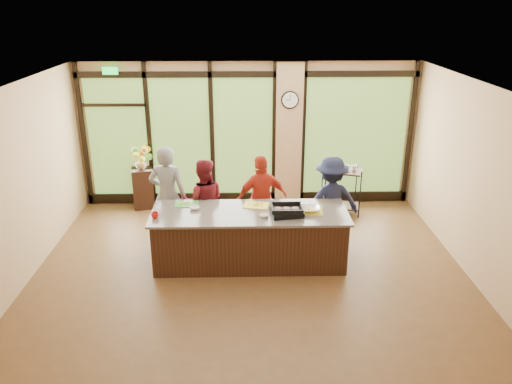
{
  "coord_description": "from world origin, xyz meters",
  "views": [
    {
      "loc": [
        -0.08,
        -7.14,
        4.17
      ],
      "look_at": [
        0.1,
        0.4,
        1.23
      ],
      "focal_mm": 35.0,
      "sensor_mm": 36.0,
      "label": 1
    }
  ],
  "objects_px": {
    "island_base": "(250,238)",
    "cook_right": "(331,201)",
    "cook_left": "(168,195)",
    "flower_stand": "(143,188)",
    "roasting_pan": "(287,212)",
    "bar_cart": "(341,185)"
  },
  "relations": [
    {
      "from": "bar_cart",
      "to": "cook_left",
      "type": "bearing_deg",
      "value": -143.49
    },
    {
      "from": "roasting_pan",
      "to": "cook_right",
      "type": "bearing_deg",
      "value": 36.68
    },
    {
      "from": "island_base",
      "to": "cook_left",
      "type": "height_order",
      "value": "cook_left"
    },
    {
      "from": "island_base",
      "to": "flower_stand",
      "type": "distance_m",
      "value": 3.31
    },
    {
      "from": "roasting_pan",
      "to": "flower_stand",
      "type": "height_order",
      "value": "roasting_pan"
    },
    {
      "from": "cook_left",
      "to": "cook_right",
      "type": "height_order",
      "value": "cook_left"
    },
    {
      "from": "cook_left",
      "to": "cook_right",
      "type": "bearing_deg",
      "value": -176.03
    },
    {
      "from": "cook_right",
      "to": "roasting_pan",
      "type": "relative_size",
      "value": 3.26
    },
    {
      "from": "roasting_pan",
      "to": "flower_stand",
      "type": "relative_size",
      "value": 0.58
    },
    {
      "from": "island_base",
      "to": "cook_right",
      "type": "distance_m",
      "value": 1.66
    },
    {
      "from": "roasting_pan",
      "to": "cook_left",
      "type": "bearing_deg",
      "value": 145.89
    },
    {
      "from": "cook_left",
      "to": "flower_stand",
      "type": "height_order",
      "value": "cook_left"
    },
    {
      "from": "flower_stand",
      "to": "bar_cart",
      "type": "height_order",
      "value": "bar_cart"
    },
    {
      "from": "cook_left",
      "to": "island_base",
      "type": "bearing_deg",
      "value": 156.17
    },
    {
      "from": "island_base",
      "to": "roasting_pan",
      "type": "bearing_deg",
      "value": -13.22
    },
    {
      "from": "cook_right",
      "to": "roasting_pan",
      "type": "bearing_deg",
      "value": 35.5
    },
    {
      "from": "cook_right",
      "to": "bar_cart",
      "type": "height_order",
      "value": "cook_right"
    },
    {
      "from": "roasting_pan",
      "to": "bar_cart",
      "type": "relative_size",
      "value": 0.47
    },
    {
      "from": "cook_right",
      "to": "roasting_pan",
      "type": "distance_m",
      "value": 1.23
    },
    {
      "from": "cook_left",
      "to": "flower_stand",
      "type": "relative_size",
      "value": 2.11
    },
    {
      "from": "flower_stand",
      "to": "bar_cart",
      "type": "xyz_separation_m",
      "value": [
        4.09,
        -0.49,
        0.21
      ]
    },
    {
      "from": "flower_stand",
      "to": "cook_right",
      "type": "bearing_deg",
      "value": -36.37
    }
  ]
}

